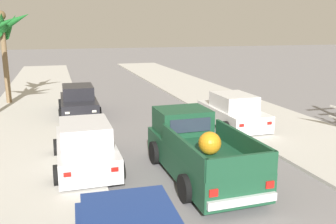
{
  "coord_description": "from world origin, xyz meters",
  "views": [
    {
      "loc": [
        -4.21,
        -3.16,
        4.46
      ],
      "look_at": [
        -0.09,
        10.32,
        1.2
      ],
      "focal_mm": 39.08,
      "sensor_mm": 36.0,
      "label": 1
    }
  ],
  "objects": [
    {
      "name": "sidewalk_right",
      "position": [
        5.41,
        12.0,
        0.06
      ],
      "size": [
        4.71,
        60.0,
        0.12
      ],
      "primitive_type": "cube",
      "color": "beige",
      "rests_on": "ground"
    },
    {
      "name": "curb_right",
      "position": [
        4.45,
        12.0,
        0.05
      ],
      "size": [
        0.16,
        60.0,
        0.1
      ],
      "primitive_type": "cube",
      "color": "silver",
      "rests_on": "ground"
    },
    {
      "name": "palm_tree_right_fore",
      "position": [
        -7.08,
        20.04,
        4.44
      ],
      "size": [
        3.36,
        3.59,
        5.49
      ],
      "color": "brown",
      "rests_on": "ground"
    },
    {
      "name": "car_right_near",
      "position": [
        -3.22,
        16.08,
        0.71
      ],
      "size": [
        2.06,
        4.28,
        1.54
      ],
      "color": "black",
      "rests_on": "ground"
    },
    {
      "name": "sidewalk_left",
      "position": [
        -5.41,
        12.0,
        0.06
      ],
      "size": [
        4.71,
        60.0,
        0.12
      ],
      "primitive_type": "cube",
      "color": "beige",
      "rests_on": "ground"
    },
    {
      "name": "curb_left",
      "position": [
        -4.45,
        12.0,
        0.05
      ],
      "size": [
        0.16,
        60.0,
        0.1
      ],
      "primitive_type": "cube",
      "color": "silver",
      "rests_on": "ground"
    },
    {
      "name": "car_right_mid",
      "position": [
        -3.48,
        8.4,
        0.71
      ],
      "size": [
        2.04,
        4.27,
        1.54
      ],
      "color": "silver",
      "rests_on": "ground"
    },
    {
      "name": "car_left_mid",
      "position": [
        3.38,
        11.55,
        0.71
      ],
      "size": [
        2.04,
        4.27,
        1.54
      ],
      "color": "silver",
      "rests_on": "ground"
    },
    {
      "name": "pickup_truck",
      "position": [
        -0.23,
        6.78,
        0.78
      ],
      "size": [
        2.27,
        5.24,
        1.8
      ],
      "color": "#19472D",
      "rests_on": "ground"
    }
  ]
}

